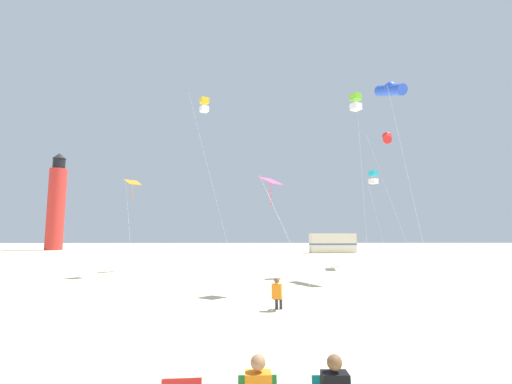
{
  "coord_description": "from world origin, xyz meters",
  "views": [
    {
      "loc": [
        0.06,
        -7.22,
        2.7
      ],
      "look_at": [
        0.43,
        13.34,
        5.15
      ],
      "focal_mm": 24.78,
      "sensor_mm": 36.0,
      "label": 1
    }
  ],
  "objects_px": {
    "kite_box_lime": "(356,102)",
    "kite_diamond_rainbow": "(272,185)",
    "kite_flyer_standing": "(277,293)",
    "rv_van_cream": "(332,243)",
    "kite_box_gold": "(204,105)",
    "kite_tube_blue": "(390,90)",
    "kite_diamond_orange": "(133,185)",
    "lighthouse_distant": "(56,204)",
    "kite_tube_scarlet": "(387,138)",
    "kite_box_cyan": "(373,177)"
  },
  "relations": [
    {
      "from": "kite_flyer_standing",
      "to": "kite_tube_scarlet",
      "type": "distance_m",
      "value": 21.67
    },
    {
      "from": "rv_van_cream",
      "to": "kite_diamond_orange",
      "type": "bearing_deg",
      "value": -126.31
    },
    {
      "from": "kite_box_gold",
      "to": "kite_tube_blue",
      "type": "xyz_separation_m",
      "value": [
        12.51,
        -6.53,
        -1.35
      ]
    },
    {
      "from": "lighthouse_distant",
      "to": "rv_van_cream",
      "type": "distance_m",
      "value": 46.89
    },
    {
      "from": "kite_box_lime",
      "to": "kite_flyer_standing",
      "type": "bearing_deg",
      "value": -121.32
    },
    {
      "from": "lighthouse_distant",
      "to": "kite_flyer_standing",
      "type": "bearing_deg",
      "value": -54.61
    },
    {
      "from": "kite_box_lime",
      "to": "kite_tube_scarlet",
      "type": "height_order",
      "value": "kite_box_lime"
    },
    {
      "from": "kite_box_lime",
      "to": "kite_tube_blue",
      "type": "bearing_deg",
      "value": -55.79
    },
    {
      "from": "kite_flyer_standing",
      "to": "rv_van_cream",
      "type": "bearing_deg",
      "value": -90.43
    },
    {
      "from": "kite_box_lime",
      "to": "lighthouse_distant",
      "type": "bearing_deg",
      "value": 136.96
    },
    {
      "from": "kite_tube_blue",
      "to": "kite_diamond_rainbow",
      "type": "distance_m",
      "value": 11.43
    },
    {
      "from": "kite_diamond_rainbow",
      "to": "kite_box_gold",
      "type": "bearing_deg",
      "value": 112.33
    },
    {
      "from": "kite_box_gold",
      "to": "kite_box_cyan",
      "type": "bearing_deg",
      "value": 11.22
    },
    {
      "from": "kite_box_lime",
      "to": "lighthouse_distant",
      "type": "height_order",
      "value": "lighthouse_distant"
    },
    {
      "from": "kite_box_gold",
      "to": "kite_tube_scarlet",
      "type": "relative_size",
      "value": 1.19
    },
    {
      "from": "kite_diamond_rainbow",
      "to": "kite_box_lime",
      "type": "bearing_deg",
      "value": 48.55
    },
    {
      "from": "kite_diamond_rainbow",
      "to": "kite_diamond_orange",
      "type": "height_order",
      "value": "kite_diamond_orange"
    },
    {
      "from": "kite_tube_blue",
      "to": "kite_diamond_orange",
      "type": "distance_m",
      "value": 17.64
    },
    {
      "from": "kite_box_lime",
      "to": "kite_box_cyan",
      "type": "distance_m",
      "value": 9.02
    },
    {
      "from": "kite_flyer_standing",
      "to": "kite_box_lime",
      "type": "bearing_deg",
      "value": -105.77
    },
    {
      "from": "rv_van_cream",
      "to": "kite_box_lime",
      "type": "bearing_deg",
      "value": -100.92
    },
    {
      "from": "kite_box_gold",
      "to": "kite_tube_scarlet",
      "type": "height_order",
      "value": "kite_box_gold"
    },
    {
      "from": "kite_box_gold",
      "to": "kite_diamond_rainbow",
      "type": "distance_m",
      "value": 14.78
    },
    {
      "from": "kite_flyer_standing",
      "to": "kite_tube_scarlet",
      "type": "relative_size",
      "value": 0.1
    },
    {
      "from": "kite_diamond_rainbow",
      "to": "kite_diamond_orange",
      "type": "bearing_deg",
      "value": 141.32
    },
    {
      "from": "kite_box_lime",
      "to": "kite_box_gold",
      "type": "bearing_deg",
      "value": 158.61
    },
    {
      "from": "kite_tube_scarlet",
      "to": "kite_diamond_orange",
      "type": "relative_size",
      "value": 1.83
    },
    {
      "from": "kite_box_cyan",
      "to": "kite_diamond_rainbow",
      "type": "relative_size",
      "value": 1.54
    },
    {
      "from": "kite_tube_blue",
      "to": "kite_tube_scarlet",
      "type": "bearing_deg",
      "value": 70.34
    },
    {
      "from": "kite_tube_scarlet",
      "to": "kite_box_lime",
      "type": "bearing_deg",
      "value": -127.71
    },
    {
      "from": "lighthouse_distant",
      "to": "kite_box_lime",
      "type": "bearing_deg",
      "value": -43.04
    },
    {
      "from": "kite_flyer_standing",
      "to": "kite_tube_scarlet",
      "type": "xyz_separation_m",
      "value": [
        10.6,
        15.93,
        10.18
      ]
    },
    {
      "from": "kite_tube_scarlet",
      "to": "kite_box_cyan",
      "type": "relative_size",
      "value": 1.39
    },
    {
      "from": "kite_flyer_standing",
      "to": "lighthouse_distant",
      "type": "height_order",
      "value": "lighthouse_distant"
    },
    {
      "from": "kite_box_lime",
      "to": "kite_box_gold",
      "type": "xyz_separation_m",
      "value": [
        -11.0,
        4.31,
        1.33
      ]
    },
    {
      "from": "kite_box_lime",
      "to": "kite_diamond_rainbow",
      "type": "bearing_deg",
      "value": -131.45
    },
    {
      "from": "kite_tube_scarlet",
      "to": "kite_tube_blue",
      "type": "bearing_deg",
      "value": -109.66
    },
    {
      "from": "kite_flyer_standing",
      "to": "lighthouse_distant",
      "type": "bearing_deg",
      "value": -39.07
    },
    {
      "from": "kite_box_lime",
      "to": "kite_diamond_orange",
      "type": "bearing_deg",
      "value": -179.37
    },
    {
      "from": "kite_box_cyan",
      "to": "kite_tube_blue",
      "type": "bearing_deg",
      "value": -102.42
    },
    {
      "from": "kite_tube_blue",
      "to": "kite_diamond_rainbow",
      "type": "height_order",
      "value": "kite_tube_blue"
    },
    {
      "from": "rv_van_cream",
      "to": "kite_diamond_rainbow",
      "type": "bearing_deg",
      "value": -108.77
    },
    {
      "from": "kite_flyer_standing",
      "to": "kite_tube_blue",
      "type": "xyz_separation_m",
      "value": [
        7.83,
        8.17,
        11.1
      ]
    },
    {
      "from": "kite_tube_blue",
      "to": "rv_van_cream",
      "type": "bearing_deg",
      "value": 84.0
    },
    {
      "from": "kite_flyer_standing",
      "to": "lighthouse_distant",
      "type": "distance_m",
      "value": 59.77
    },
    {
      "from": "kite_box_gold",
      "to": "kite_diamond_orange",
      "type": "relative_size",
      "value": 2.17
    },
    {
      "from": "kite_box_lime",
      "to": "kite_tube_blue",
      "type": "distance_m",
      "value": 2.69
    },
    {
      "from": "kite_tube_scarlet",
      "to": "kite_diamond_orange",
      "type": "distance_m",
      "value": 20.7
    },
    {
      "from": "kite_tube_scarlet",
      "to": "rv_van_cream",
      "type": "height_order",
      "value": "kite_tube_scarlet"
    },
    {
      "from": "kite_tube_blue",
      "to": "kite_diamond_orange",
      "type": "bearing_deg",
      "value": 172.9
    }
  ]
}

